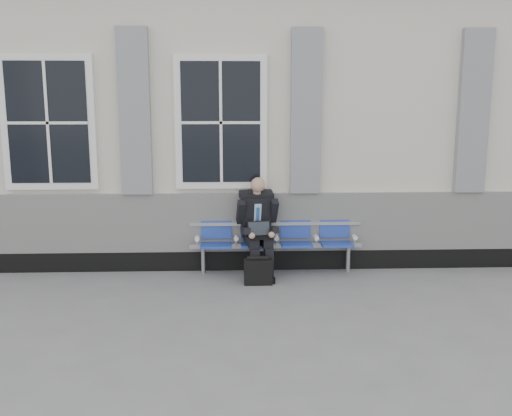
{
  "coord_description": "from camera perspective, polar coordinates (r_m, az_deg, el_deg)",
  "views": [
    {
      "loc": [
        0.54,
        -7.01,
        2.56
      ],
      "look_at": [
        0.84,
        0.9,
        1.07
      ],
      "focal_mm": 40.0,
      "sensor_mm": 36.0,
      "label": 1
    }
  ],
  "objects": [
    {
      "name": "station_building",
      "position": [
        10.5,
        -5.31,
        8.76
      ],
      "size": [
        14.4,
        4.4,
        4.49
      ],
      "color": "beige",
      "rests_on": "ground"
    },
    {
      "name": "ground",
      "position": [
        7.48,
        -6.29,
        -9.43
      ],
      "size": [
        70.0,
        70.0,
        0.0
      ],
      "primitive_type": "plane",
      "color": "slate",
      "rests_on": "ground"
    },
    {
      "name": "briefcase",
      "position": [
        8.11,
        0.22,
        -6.35
      ],
      "size": [
        0.4,
        0.17,
        0.41
      ],
      "color": "black",
      "rests_on": "ground"
    },
    {
      "name": "businessman",
      "position": [
        8.39,
        0.17,
        -1.53
      ],
      "size": [
        0.63,
        0.85,
        1.47
      ],
      "color": "black",
      "rests_on": "ground"
    },
    {
      "name": "bench",
      "position": [
        8.59,
        2.02,
        -2.87
      ],
      "size": [
        2.6,
        0.47,
        0.91
      ],
      "color": "#9EA0A3",
      "rests_on": "ground"
    }
  ]
}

